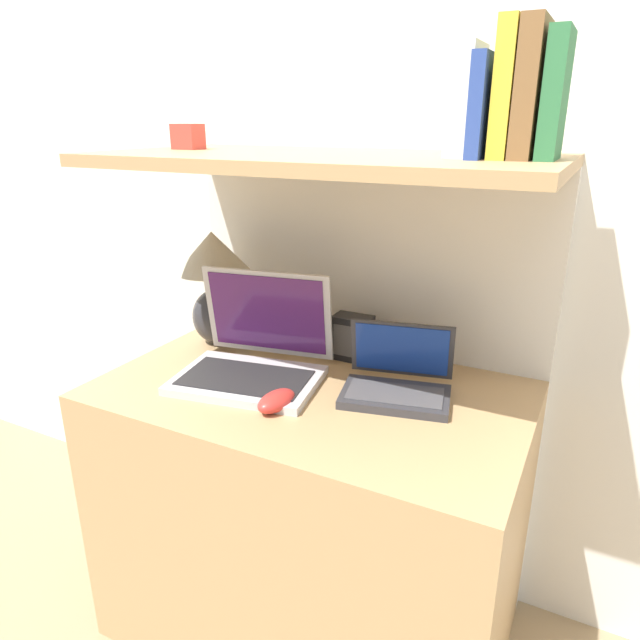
# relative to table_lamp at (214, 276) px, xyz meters

# --- Properties ---
(wall_back) EXTENTS (6.00, 0.05, 2.40)m
(wall_back) POSITION_rel_table_lamp_xyz_m (0.39, 0.22, 0.26)
(wall_back) COLOR white
(wall_back) RESTS_ON ground_plane
(desk) EXTENTS (1.03, 0.61, 0.74)m
(desk) POSITION_rel_table_lamp_xyz_m (0.39, -0.15, -0.57)
(desk) COLOR tan
(desk) RESTS_ON ground_plane
(back_riser) EXTENTS (1.03, 0.04, 1.26)m
(back_riser) POSITION_rel_table_lamp_xyz_m (0.39, 0.18, -0.31)
(back_riser) COLOR white
(back_riser) RESTS_ON ground_plane
(shelf) EXTENTS (1.03, 0.55, 0.03)m
(shelf) POSITION_rel_table_lamp_xyz_m (0.39, -0.08, 0.33)
(shelf) COLOR tan
(shelf) RESTS_ON back_riser
(table_lamp) EXTENTS (0.21, 0.21, 0.33)m
(table_lamp) POSITION_rel_table_lamp_xyz_m (0.00, 0.00, 0.00)
(table_lamp) COLOR #2D2D33
(table_lamp) RESTS_ON desk
(laptop_large) EXTENTS (0.39, 0.35, 0.26)m
(laptop_large) POSITION_rel_table_lamp_xyz_m (0.23, -0.15, -0.15)
(laptop_large) COLOR silver
(laptop_large) RESTS_ON desk
(laptop_small) EXTENTS (0.28, 0.24, 0.16)m
(laptop_small) POSITION_rel_table_lamp_xyz_m (0.59, -0.08, -0.16)
(laptop_small) COLOR #333338
(laptop_small) RESTS_ON desk
(computer_mouse) EXTENTS (0.08, 0.12, 0.04)m
(computer_mouse) POSITION_rel_table_lamp_xyz_m (0.37, -0.28, -0.18)
(computer_mouse) COLOR red
(computer_mouse) RESTS_ON desk
(router_box) EXTENTS (0.10, 0.07, 0.12)m
(router_box) POSITION_rel_table_lamp_xyz_m (0.40, 0.07, -0.14)
(router_box) COLOR black
(router_box) RESTS_ON desk
(book_green) EXTENTS (0.03, 0.13, 0.22)m
(book_green) POSITION_rel_table_lamp_xyz_m (0.85, -0.08, 0.46)
(book_green) COLOR #2D7042
(book_green) RESTS_ON shelf
(book_brown) EXTENTS (0.04, 0.14, 0.24)m
(book_brown) POSITION_rel_table_lamp_xyz_m (0.81, -0.08, 0.47)
(book_brown) COLOR brown
(book_brown) RESTS_ON shelf
(book_yellow) EXTENTS (0.03, 0.14, 0.24)m
(book_yellow) POSITION_rel_table_lamp_xyz_m (0.77, -0.08, 0.47)
(book_yellow) COLOR gold
(book_yellow) RESTS_ON shelf
(book_blue) EXTENTS (0.03, 0.18, 0.19)m
(book_blue) POSITION_rel_table_lamp_xyz_m (0.73, -0.08, 0.44)
(book_blue) COLOR #284293
(book_blue) RESTS_ON shelf
(book_white) EXTENTS (0.05, 0.12, 0.21)m
(book_white) POSITION_rel_table_lamp_xyz_m (0.69, -0.08, 0.45)
(book_white) COLOR silver
(book_white) RESTS_ON shelf
(shelf_gadget) EXTENTS (0.07, 0.05, 0.06)m
(shelf_gadget) POSITION_rel_table_lamp_xyz_m (0.01, -0.08, 0.38)
(shelf_gadget) COLOR #CC3D33
(shelf_gadget) RESTS_ON shelf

